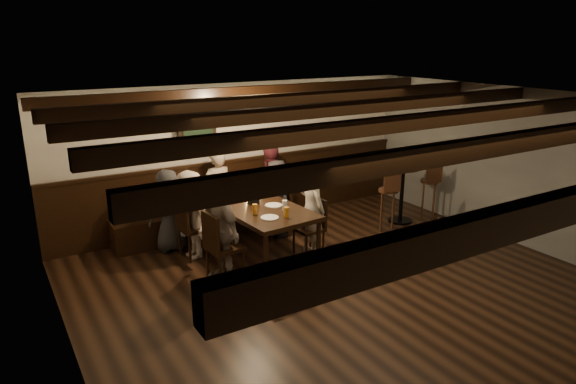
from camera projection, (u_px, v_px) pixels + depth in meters
room at (261, 181)px, 7.59m from camera, size 7.00×7.00×7.00m
dining_table at (252, 207)px, 7.42m from camera, size 1.14×2.25×0.82m
chair_left_near at (194, 238)px, 7.51m from camera, size 0.47×0.47×0.95m
chair_left_far at (224, 259)px, 6.81m from camera, size 0.47×0.47×0.95m
chair_right_near at (276, 219)px, 8.31m from camera, size 0.45×0.45×0.93m
chair_right_far at (309, 237)px, 7.61m from camera, size 0.41×0.41×0.85m
person_bench_left at (169, 210)px, 7.66m from camera, size 0.64×0.44×1.26m
person_bench_centre at (218, 193)px, 8.25m from camera, size 0.54×0.37×1.41m
person_bench_right at (269, 187)px, 8.64m from camera, size 0.71×0.57×1.39m
person_left_near at (191, 215)px, 7.39m from camera, size 0.54×0.88×1.30m
person_left_far at (221, 230)px, 6.67m from camera, size 0.40×0.85×1.41m
person_right_near at (277, 198)px, 8.22m from camera, size 0.44×0.64×1.26m
person_right_far at (312, 209)px, 7.50m from camera, size 0.37×0.53×1.40m
pint_a at (212, 190)px, 7.77m from camera, size 0.07×0.07×0.14m
pint_b at (243, 185)px, 8.03m from camera, size 0.07×0.07×0.14m
pint_c at (230, 200)px, 7.29m from camera, size 0.07×0.07×0.14m
pint_d at (262, 191)px, 7.70m from camera, size 0.07×0.07×0.14m
pint_e at (255, 209)px, 6.91m from camera, size 0.07×0.07×0.14m
pint_f at (285, 205)px, 7.06m from camera, size 0.07×0.07×0.14m
pint_g at (286, 212)px, 6.79m from camera, size 0.07×0.07×0.14m
plate_near at (270, 218)px, 6.77m from camera, size 0.24×0.24×0.01m
plate_far at (273, 205)px, 7.27m from camera, size 0.24×0.24×0.01m
condiment_caddy at (253, 200)px, 7.35m from camera, size 0.15×0.10×0.12m
candle at (248, 195)px, 7.70m from camera, size 0.05×0.05×0.05m
high_top_table at (402, 185)px, 8.83m from camera, size 0.57×0.57×1.00m
bar_stool_left at (387, 209)px, 8.50m from camera, size 0.35×0.37×1.02m
bar_stool_right at (428, 199)px, 9.04m from camera, size 0.35×0.37×1.02m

